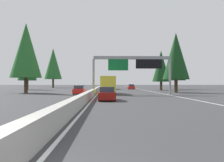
{
  "coord_description": "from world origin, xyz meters",
  "views": [
    {
      "loc": [
        -4.45,
        -1.85,
        1.89
      ],
      "look_at": [
        50.5,
        -3.0,
        2.32
      ],
      "focal_mm": 38.5,
      "sensor_mm": 36.0,
      "label": 1
    }
  ],
  "objects": [
    {
      "name": "oncoming_near",
      "position": [
        35.75,
        2.75,
        0.68
      ],
      "size": [
        4.4,
        1.8,
        1.47
      ],
      "rotation": [
        0.0,
        0.0,
        3.14
      ],
      "color": "red",
      "rests_on": "ground"
    },
    {
      "name": "sedan_near_right",
      "position": [
        21.38,
        -1.86,
        0.68
      ],
      "size": [
        4.4,
        1.8,
        1.47
      ],
      "color": "maroon",
      "rests_on": "ground"
    },
    {
      "name": "conifer_left_near",
      "position": [
        40.45,
        13.23,
        7.94
      ],
      "size": [
        5.75,
        5.75,
        13.06
      ],
      "color": "#4C3823",
      "rests_on": "ground"
    },
    {
      "name": "conifer_left_mid",
      "position": [
        62.11,
        20.14,
        7.05
      ],
      "size": [
        5.11,
        5.11,
        11.6
      ],
      "color": "#4C3823",
      "rests_on": "ground"
    },
    {
      "name": "bus_far_right",
      "position": [
        68.58,
        -1.82,
        1.72
      ],
      "size": [
        11.5,
        2.55,
        3.1
      ],
      "color": "#1E4793",
      "rests_on": "ground"
    },
    {
      "name": "box_truck_near_center",
      "position": [
        35.9,
        -2.01,
        1.61
      ],
      "size": [
        8.5,
        2.4,
        2.95
      ],
      "color": "gold",
      "rests_on": "ground"
    },
    {
      "name": "shoulder_stripe_right",
      "position": [
        70.0,
        -11.52,
        0.01
      ],
      "size": [
        160.0,
        0.16,
        0.01
      ],
      "primitive_type": "cube",
      "color": "silver",
      "rests_on": "ground"
    },
    {
      "name": "conifer_right_mid",
      "position": [
        55.44,
        -15.43,
        6.08
      ],
      "size": [
        4.4,
        4.4,
        10.01
      ],
      "color": "#4C3823",
      "rests_on": "ground"
    },
    {
      "name": "sign_gantry_overhead",
      "position": [
        33.96,
        -6.04,
        4.92
      ],
      "size": [
        0.5,
        12.68,
        6.18
      ],
      "color": "gray",
      "rests_on": "ground"
    },
    {
      "name": "conifer_right_far",
      "position": [
        66.26,
        -22.51,
        7.26
      ],
      "size": [
        5.25,
        5.25,
        11.94
      ],
      "color": "#4C3823",
      "rests_on": "ground"
    },
    {
      "name": "ground_plane",
      "position": [
        60.0,
        0.0,
        0.0
      ],
      "size": [
        320.0,
        320.0,
        0.0
      ],
      "primitive_type": "plane",
      "color": "#38383A"
    },
    {
      "name": "median_barrier",
      "position": [
        80.0,
        0.3,
        0.45
      ],
      "size": [
        180.0,
        0.56,
        0.9
      ],
      "primitive_type": "cube",
      "color": "#ADAAA3",
      "rests_on": "ground"
    },
    {
      "name": "shoulder_stripe_median",
      "position": [
        70.0,
        -0.25,
        0.01
      ],
      "size": [
        160.0,
        0.16,
        0.01
      ],
      "primitive_type": "cube",
      "color": "silver",
      "rests_on": "ground"
    },
    {
      "name": "pickup_mid_center",
      "position": [
        114.61,
        -1.78,
        0.91
      ],
      "size": [
        5.6,
        2.0,
        1.86
      ],
      "color": "white",
      "rests_on": "ground"
    },
    {
      "name": "sedan_far_left",
      "position": [
        66.68,
        -9.03,
        0.68
      ],
      "size": [
        4.4,
        1.8,
        1.47
      ],
      "color": "red",
      "rests_on": "ground"
    },
    {
      "name": "conifer_right_near",
      "position": [
        41.79,
        -15.25,
        7.09
      ],
      "size": [
        5.13,
        5.13,
        11.66
      ],
      "color": "#4C3823",
      "rests_on": "ground"
    },
    {
      "name": "conifer_left_far",
      "position": [
        89.14,
        19.09,
        9.32
      ],
      "size": [
        6.74,
        6.74,
        15.33
      ],
      "color": "#4C3823",
      "rests_on": "ground"
    }
  ]
}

